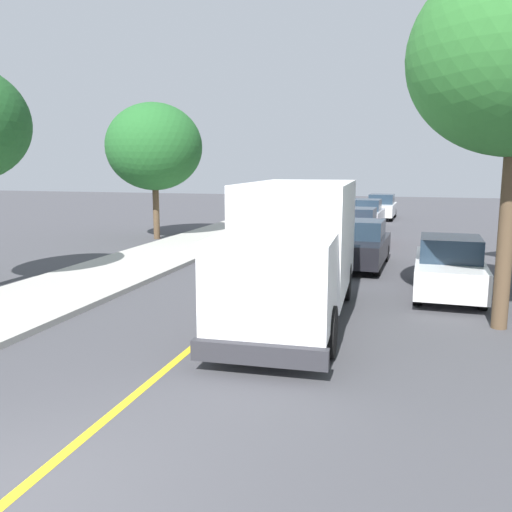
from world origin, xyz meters
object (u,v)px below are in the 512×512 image
parked_car_near (360,245)px  parked_car_furthest (381,207)px  parked_van_across (449,267)px  parked_car_far (366,215)px  street_tree_down_block (154,147)px  box_truck (296,244)px  parked_car_mid (357,227)px

parked_car_near → parked_car_furthest: bearing=90.7°
parked_car_near → parked_van_across: size_ratio=1.01×
parked_car_near → parked_van_across: bearing=-52.3°
parked_car_far → street_tree_down_block: (-9.59, -7.42, 3.69)m
box_truck → parked_van_across: size_ratio=1.64×
parked_car_far → parked_car_furthest: same height
parked_car_far → parked_car_mid: bearing=-89.0°
parked_car_near → street_tree_down_block: 11.95m
parked_car_far → street_tree_down_block: bearing=-142.3°
box_truck → parked_car_mid: (0.23, 12.53, -0.97)m
parked_car_furthest → parked_van_across: same height
parked_car_far → parked_car_near: bearing=-86.3°
parked_van_across → street_tree_down_block: bearing=147.7°
parked_car_mid → parked_car_furthest: size_ratio=1.00×
parked_car_furthest → parked_car_far: bearing=-95.4°
parked_car_far → street_tree_down_block: size_ratio=0.68×
box_truck → parked_car_furthest: box_truck is taller
parked_van_across → street_tree_down_block: 15.99m
box_truck → parked_car_furthest: 25.02m
box_truck → parked_van_across: bearing=42.3°
box_truck → street_tree_down_block: street_tree_down_block is taller
parked_car_far → parked_van_across: 16.13m
parked_car_near → parked_van_across: (2.80, -3.63, 0.00)m
parked_car_mid → parked_car_furthest: 12.46m
street_tree_down_block → parked_van_across: bearing=-32.3°
parked_car_mid → parked_car_far: (-0.12, 6.55, 0.00)m
parked_car_mid → box_truck: bearing=-91.1°
box_truck → street_tree_down_block: (-9.47, 11.66, 2.72)m
box_truck → street_tree_down_block: 15.27m
parked_car_mid → parked_car_far: 6.55m
parked_car_furthest → street_tree_down_block: bearing=-127.3°
parked_car_mid → street_tree_down_block: street_tree_down_block is taller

